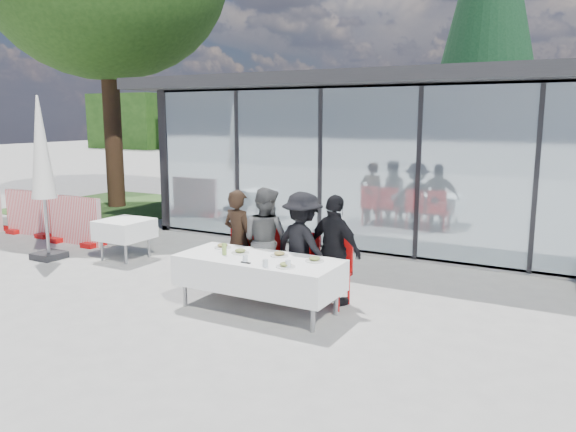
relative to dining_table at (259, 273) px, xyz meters
The scene contains 24 objects.
ground 0.67m from the dining_table, 76.61° to the right, with size 90.00×90.00×0.00m, color #9C9994.
pavilion 8.21m from the dining_table, 74.90° to the left, with size 14.80×8.80×3.44m.
treeline 27.73m from the dining_table, 93.95° to the left, with size 62.50×2.00×4.40m.
dining_table is the anchor object (origin of this frame).
diner_a 1.12m from the dining_table, 138.02° to the left, with size 0.56×0.56×1.54m, color black.
diner_chair_a 1.11m from the dining_table, 137.45° to the left, with size 0.44×0.44×0.97m.
diner_b 0.85m from the dining_table, 114.25° to the left, with size 0.78×0.78×1.61m, color #535353.
diner_chair_b 0.82m from the dining_table, 113.82° to the left, with size 0.44×0.44×0.97m.
diner_c 0.83m from the dining_table, 68.53° to the left, with size 1.02×1.02×1.58m, color black.
diner_chair_c 0.80m from the dining_table, 68.92° to the left, with size 0.44×0.44×0.97m.
diner_d 1.11m from the dining_table, 42.67° to the left, with size 0.92×0.92×1.57m, color black.
diner_chair_d 1.09m from the dining_table, 43.24° to the left, with size 0.44×0.44×0.97m.
plate_a 0.82m from the dining_table, 163.20° to the left, with size 0.25×0.25×0.07m.
plate_b 0.43m from the dining_table, 167.08° to the left, with size 0.25×0.25×0.07m.
plate_c 0.38m from the dining_table, 43.94° to the left, with size 0.25×0.25×0.07m.
plate_d 0.82m from the dining_table, 13.50° to the left, with size 0.25×0.25×0.07m.
plate_extra 0.66m from the dining_table, 24.41° to the right, with size 0.25×0.25×0.07m.
juice_bottle 0.58m from the dining_table, 167.99° to the right, with size 0.06×0.06×0.16m, color #83A545.
drinking_glasses 0.52m from the dining_table, 45.45° to the right, with size 0.69×0.17×0.10m.
folded_eyeglasses 0.40m from the dining_table, 87.96° to the right, with size 0.14×0.03×0.01m, color black.
spare_table_left 3.88m from the dining_table, 161.69° to the left, with size 0.86×0.86×0.74m.
market_umbrella 5.15m from the dining_table, behind, with size 0.50×0.50×3.00m.
conifer_tree 13.75m from the dining_table, 87.31° to the left, with size 4.00×4.00×10.50m.
grass_patch 10.12m from the dining_table, 146.29° to the left, with size 5.00×5.00×0.02m, color #385926.
Camera 1 is at (3.82, -5.87, 2.64)m, focal length 35.00 mm.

